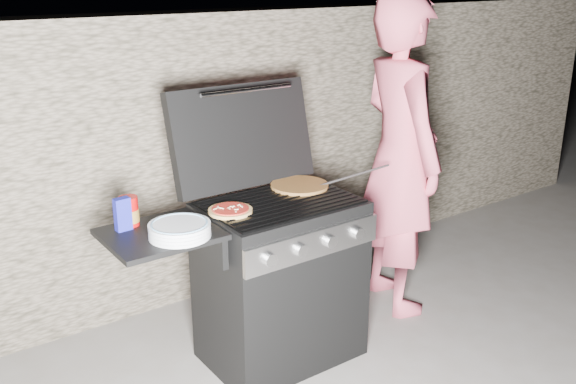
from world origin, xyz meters
TOP-DOWN VIEW (x-y plane):
  - ground at (0.00, 0.00)m, footprint 50.00×50.00m
  - stone_wall at (0.00, 1.05)m, footprint 8.00×0.35m
  - gas_grill at (-0.25, 0.00)m, footprint 1.34×0.79m
  - pizza_topped at (-0.29, 0.01)m, footprint 0.27×0.27m
  - pizza_plain at (0.22, 0.13)m, footprint 0.41×0.41m
  - sauce_jar at (-0.75, 0.16)m, footprint 0.09×0.09m
  - blue_carton at (-0.80, 0.12)m, footprint 0.07×0.05m
  - plate_stack at (-0.62, -0.11)m, footprint 0.30×0.30m
  - person at (0.95, 0.10)m, footprint 0.63×0.80m
  - tongs at (0.49, 0.00)m, footprint 0.44×0.13m

SIDE VIEW (x-z plane):
  - ground at x=0.00m, z-range 0.00..0.00m
  - gas_grill at x=-0.25m, z-range 0.00..0.91m
  - stone_wall at x=0.00m, z-range 0.00..1.80m
  - pizza_plain at x=0.22m, z-range 0.91..0.93m
  - pizza_topped at x=-0.29m, z-range 0.91..0.94m
  - plate_stack at x=-0.62m, z-range 0.90..0.97m
  - tongs at x=0.49m, z-range 0.91..1.00m
  - person at x=0.95m, z-range 0.00..1.94m
  - sauce_jar at x=-0.75m, z-range 0.90..1.04m
  - blue_carton at x=-0.80m, z-range 0.90..1.06m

